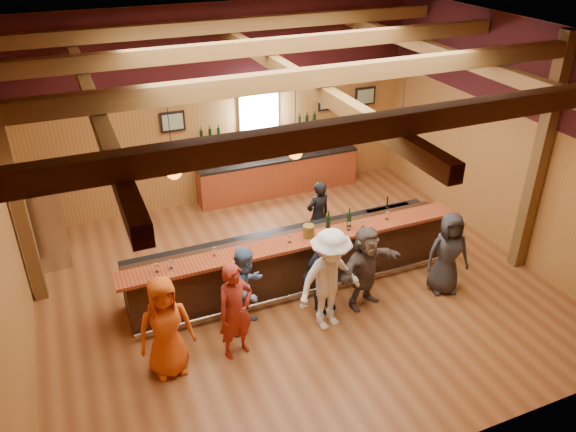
# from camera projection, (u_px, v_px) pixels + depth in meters

# --- Properties ---
(room) EXTENTS (9.04, 9.00, 4.52)m
(room) POSITION_uv_depth(u_px,v_px,m) (294.00, 121.00, 8.95)
(room) COLOR brown
(room) RESTS_ON ground
(bar_counter) EXTENTS (6.30, 1.07, 1.11)m
(bar_counter) POSITION_uv_depth(u_px,v_px,m) (292.00, 259.00, 10.34)
(bar_counter) COLOR black
(bar_counter) RESTS_ON ground
(back_bar_cabinet) EXTENTS (4.00, 0.52, 0.95)m
(back_bar_cabinet) POSITION_uv_depth(u_px,v_px,m) (279.00, 175.00, 13.64)
(back_bar_cabinet) COLOR maroon
(back_bar_cabinet) RESTS_ON ground
(window) EXTENTS (0.95, 0.09, 0.95)m
(window) POSITION_uv_depth(u_px,v_px,m) (259.00, 112.00, 12.92)
(window) COLOR silver
(window) RESTS_ON room
(framed_pictures) EXTENTS (5.35, 0.05, 0.45)m
(framed_pictures) POSITION_uv_depth(u_px,v_px,m) (293.00, 106.00, 13.19)
(framed_pictures) COLOR black
(framed_pictures) RESTS_ON room
(wine_shelves) EXTENTS (3.00, 0.18, 0.30)m
(wine_shelves) POSITION_uv_depth(u_px,v_px,m) (260.00, 131.00, 13.08)
(wine_shelves) COLOR maroon
(wine_shelves) RESTS_ON room
(pendant_lights) EXTENTS (4.24, 0.24, 1.37)m
(pendant_lights) POSITION_uv_depth(u_px,v_px,m) (295.00, 152.00, 9.15)
(pendant_lights) COLOR black
(pendant_lights) RESTS_ON room
(stainless_fridge) EXTENTS (0.70, 0.70, 1.80)m
(stainless_fridge) POSITION_uv_depth(u_px,v_px,m) (44.00, 223.00, 10.74)
(stainless_fridge) COLOR silver
(stainless_fridge) RESTS_ON ground
(customer_orange) EXTENTS (0.84, 0.56, 1.68)m
(customer_orange) POSITION_uv_depth(u_px,v_px,m) (165.00, 327.00, 8.18)
(customer_orange) COLOR #CD4D13
(customer_orange) RESTS_ON ground
(customer_redvest) EXTENTS (0.68, 0.53, 1.64)m
(customer_redvest) POSITION_uv_depth(u_px,v_px,m) (236.00, 311.00, 8.54)
(customer_redvest) COLOR maroon
(customer_redvest) RESTS_ON ground
(customer_denim) EXTENTS (0.94, 0.89, 1.53)m
(customer_denim) POSITION_uv_depth(u_px,v_px,m) (247.00, 288.00, 9.13)
(customer_denim) COLOR #4F6C9F
(customer_denim) RESTS_ON ground
(customer_white) EXTENTS (1.29, 0.89, 1.84)m
(customer_white) POSITION_uv_depth(u_px,v_px,m) (330.00, 280.00, 9.07)
(customer_white) COLOR white
(customer_white) RESTS_ON ground
(customer_navy) EXTENTS (0.96, 0.58, 1.53)m
(customer_navy) POSITION_uv_depth(u_px,v_px,m) (324.00, 273.00, 9.53)
(customer_navy) COLOR #1A2034
(customer_navy) RESTS_ON ground
(customer_brown) EXTENTS (1.51, 0.84, 1.56)m
(customer_brown) POSITION_uv_depth(u_px,v_px,m) (365.00, 267.00, 9.65)
(customer_brown) COLOR #594D47
(customer_brown) RESTS_ON ground
(customer_dark) EXTENTS (0.88, 0.69, 1.58)m
(customer_dark) POSITION_uv_depth(u_px,v_px,m) (448.00, 253.00, 10.00)
(customer_dark) COLOR #28282B
(customer_dark) RESTS_ON ground
(bartender) EXTENTS (0.61, 0.46, 1.51)m
(bartender) POSITION_uv_depth(u_px,v_px,m) (318.00, 216.00, 11.29)
(bartender) COLOR black
(bartender) RESTS_ON ground
(ice_bucket) EXTENTS (0.20, 0.20, 0.22)m
(ice_bucket) POSITION_uv_depth(u_px,v_px,m) (309.00, 231.00, 9.84)
(ice_bucket) COLOR brown
(ice_bucket) RESTS_ON bar_counter
(bottle_a) EXTENTS (0.08, 0.08, 0.36)m
(bottle_a) POSITION_uv_depth(u_px,v_px,m) (328.00, 222.00, 10.06)
(bottle_a) COLOR black
(bottle_a) RESTS_ON bar_counter
(bottle_b) EXTENTS (0.08, 0.08, 0.37)m
(bottle_b) POSITION_uv_depth(u_px,v_px,m) (349.00, 220.00, 10.13)
(bottle_b) COLOR black
(bottle_b) RESTS_ON bar_counter
(glass_a) EXTENTS (0.07, 0.07, 0.17)m
(glass_a) POSITION_uv_depth(u_px,v_px,m) (156.00, 266.00, 8.89)
(glass_a) COLOR silver
(glass_a) RESTS_ON bar_counter
(glass_b) EXTENTS (0.07, 0.07, 0.17)m
(glass_b) POSITION_uv_depth(u_px,v_px,m) (171.00, 262.00, 8.97)
(glass_b) COLOR silver
(glass_b) RESTS_ON bar_counter
(glass_c) EXTENTS (0.08, 0.08, 0.18)m
(glass_c) POSITION_uv_depth(u_px,v_px,m) (214.00, 249.00, 9.29)
(glass_c) COLOR silver
(glass_c) RESTS_ON bar_counter
(glass_d) EXTENTS (0.08, 0.08, 0.18)m
(glass_d) POSITION_uv_depth(u_px,v_px,m) (238.00, 249.00, 9.30)
(glass_d) COLOR silver
(glass_d) RESTS_ON bar_counter
(glass_e) EXTENTS (0.08, 0.08, 0.18)m
(glass_e) POSITION_uv_depth(u_px,v_px,m) (289.00, 236.00, 9.66)
(glass_e) COLOR silver
(glass_e) RESTS_ON bar_counter
(glass_f) EXTENTS (0.07, 0.07, 0.16)m
(glass_f) POSITION_uv_depth(u_px,v_px,m) (349.00, 224.00, 10.04)
(glass_f) COLOR silver
(glass_f) RESTS_ON bar_counter
(glass_g) EXTENTS (0.07, 0.07, 0.16)m
(glass_g) POSITION_uv_depth(u_px,v_px,m) (363.00, 222.00, 10.13)
(glass_g) COLOR silver
(glass_g) RESTS_ON bar_counter
(glass_h) EXTENTS (0.08, 0.08, 0.18)m
(glass_h) POSITION_uv_depth(u_px,v_px,m) (388.00, 213.00, 10.37)
(glass_h) COLOR silver
(glass_h) RESTS_ON bar_counter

